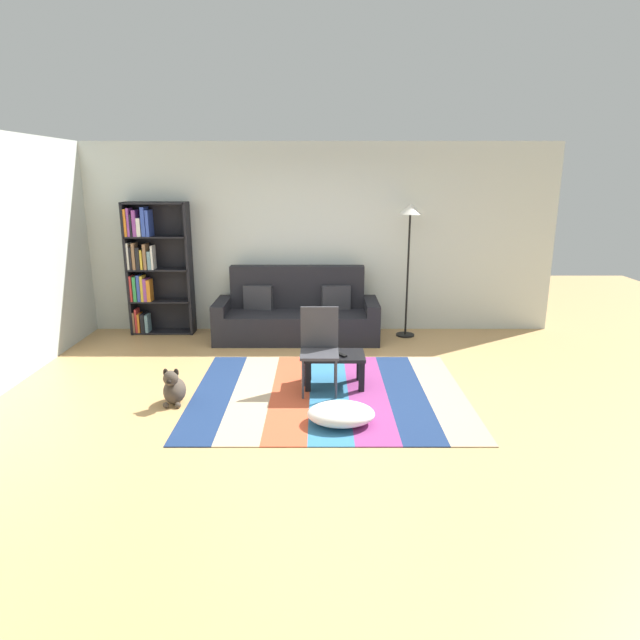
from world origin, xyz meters
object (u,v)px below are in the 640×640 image
object	(u,v)px
couch	(295,315)
dog	(172,389)
tv_remote	(339,355)
pouf	(339,414)
standing_lamp	(407,227)
bookshelf	(149,267)
folding_chair	(317,343)
coffee_table	(332,361)

from	to	relation	value
couch	dog	bearing A→B (deg)	-116.56
couch	tv_remote	distance (m)	1.95
pouf	standing_lamp	xyz separation A→B (m)	(1.03, 2.89, 1.45)
bookshelf	pouf	bearing A→B (deg)	-49.52
bookshelf	standing_lamp	distance (m)	3.69
tv_remote	pouf	bearing A→B (deg)	-129.26
couch	dog	distance (m)	2.57
standing_lamp	folding_chair	distance (m)	2.61
folding_chair	dog	bearing A→B (deg)	-154.69
coffee_table	dog	bearing A→B (deg)	-163.52
couch	coffee_table	xyz separation A→B (m)	(0.48, -1.81, -0.04)
bookshelf	folding_chair	bearing A→B (deg)	-42.71
dog	folding_chair	xyz separation A→B (m)	(1.47, 0.36, 0.37)
coffee_table	dog	distance (m)	1.70
standing_lamp	tv_remote	bearing A→B (deg)	-116.75
tv_remote	folding_chair	xyz separation A→B (m)	(-0.23, -0.07, 0.16)
pouf	bookshelf	bearing A→B (deg)	130.48
pouf	folding_chair	distance (m)	0.96
bookshelf	folding_chair	world-z (taller)	bookshelf
coffee_table	dog	size ratio (longest dim) A/B	1.64
pouf	tv_remote	bearing A→B (deg)	87.89
coffee_table	standing_lamp	xyz separation A→B (m)	(1.07, 1.93, 1.27)
couch	tv_remote	xyz separation A→B (m)	(0.55, -1.87, 0.04)
bookshelf	tv_remote	xyz separation A→B (m)	(2.64, -2.15, -0.60)
dog	tv_remote	distance (m)	1.77
bookshelf	coffee_table	xyz separation A→B (m)	(2.57, -2.10, -0.69)
coffee_table	folding_chair	xyz separation A→B (m)	(-0.16, -0.12, 0.24)
tv_remote	bookshelf	bearing A→B (deg)	103.63
pouf	tv_remote	distance (m)	0.94
coffee_table	tv_remote	distance (m)	0.12
bookshelf	folding_chair	distance (m)	3.30
standing_lamp	tv_remote	world-z (taller)	standing_lamp
standing_lamp	folding_chair	bearing A→B (deg)	-121.05
pouf	dog	bearing A→B (deg)	164.11
coffee_table	folding_chair	bearing A→B (deg)	-142.96
pouf	tv_remote	world-z (taller)	tv_remote
couch	pouf	distance (m)	2.83
coffee_table	dog	xyz separation A→B (m)	(-1.63, -0.48, -0.13)
bookshelf	folding_chair	size ratio (longest dim) A/B	2.09
coffee_table	pouf	world-z (taller)	coffee_table
standing_lamp	folding_chair	world-z (taller)	standing_lamp
bookshelf	standing_lamp	size ratio (longest dim) A/B	1.01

